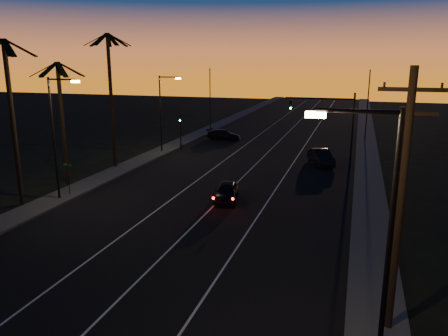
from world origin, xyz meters
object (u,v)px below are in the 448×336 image
(lead_car, at_px, (227,191))
(cross_car, at_px, (224,135))
(utility_pole, at_px, (401,199))
(signal_mast, at_px, (330,114))
(right_car, at_px, (321,157))

(lead_car, distance_m, cross_car, 25.39)
(utility_pole, height_order, signal_mast, utility_pole)
(cross_car, bearing_deg, signal_mast, -29.18)
(right_car, bearing_deg, cross_car, 141.92)
(lead_car, bearing_deg, cross_car, 107.63)
(lead_car, height_order, cross_car, lead_car)
(cross_car, bearing_deg, lead_car, -72.37)
(signal_mast, height_order, cross_car, signal_mast)
(utility_pole, xyz_separation_m, right_car, (-4.91, 27.23, -4.55))
(utility_pole, height_order, cross_car, utility_pole)
(utility_pole, xyz_separation_m, signal_mast, (-4.46, 29.99, -0.53))
(right_car, xyz_separation_m, cross_car, (-13.37, 10.48, -0.12))
(signal_mast, bearing_deg, lead_car, -110.41)
(utility_pole, bearing_deg, signal_mast, 98.47)
(signal_mast, relative_size, lead_car, 1.54)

